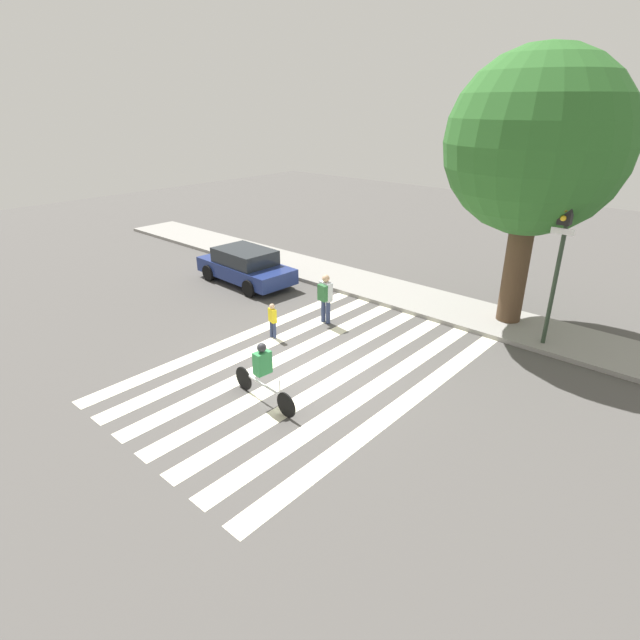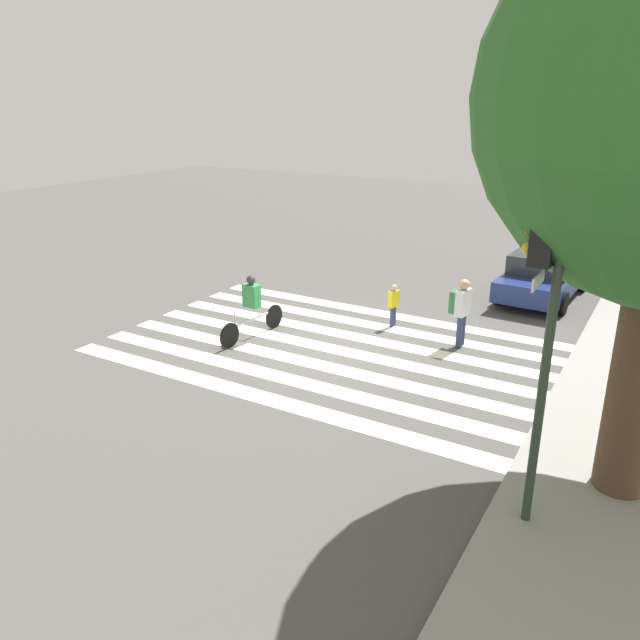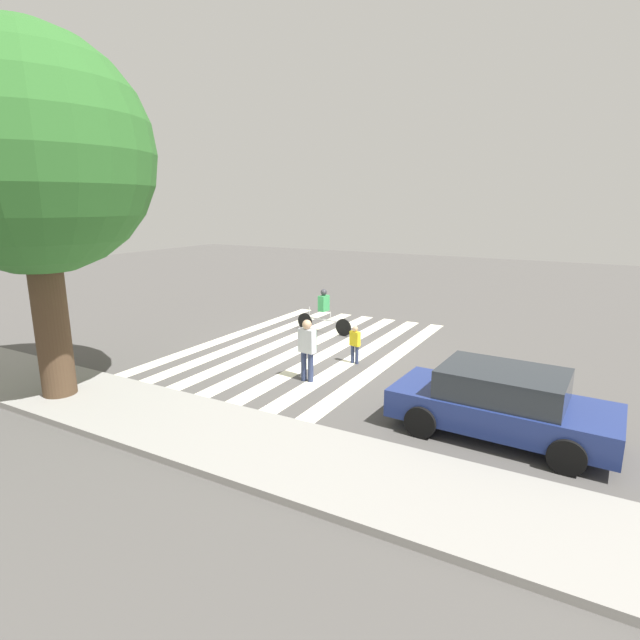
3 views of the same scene
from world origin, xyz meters
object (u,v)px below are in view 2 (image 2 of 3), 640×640
object	(u,v)px
pedestrian_adult_blue_shirt	(394,303)
pedestrian_child_with_backpack	(461,307)
car_parked_silver_sedan	(544,274)
traffic_light	(544,296)
cyclist_mid_street	(252,304)

from	to	relation	value
pedestrian_adult_blue_shirt	pedestrian_child_with_backpack	bearing A→B (deg)	-87.92
pedestrian_child_with_backpack	pedestrian_adult_blue_shirt	size ratio (longest dim) A/B	1.47
car_parked_silver_sedan	pedestrian_child_with_backpack	bearing A→B (deg)	-7.27
traffic_light	cyclist_mid_street	xyz separation A→B (m)	(-3.90, -7.30, -2.43)
car_parked_silver_sedan	traffic_light	bearing A→B (deg)	12.90
car_parked_silver_sedan	cyclist_mid_street	bearing A→B (deg)	-35.04
pedestrian_adult_blue_shirt	car_parked_silver_sedan	size ratio (longest dim) A/B	0.26
traffic_light	cyclist_mid_street	world-z (taller)	traffic_light
traffic_light	car_parked_silver_sedan	bearing A→B (deg)	-169.84
cyclist_mid_street	car_parked_silver_sedan	xyz separation A→B (m)	(-6.92, 5.36, -0.15)
traffic_light	car_parked_silver_sedan	world-z (taller)	traffic_light
pedestrian_child_with_backpack	car_parked_silver_sedan	xyz separation A→B (m)	(-4.91, 0.87, -0.25)
traffic_light	cyclist_mid_street	size ratio (longest dim) A/B	2.09
traffic_light	pedestrian_adult_blue_shirt	world-z (taller)	traffic_light
cyclist_mid_street	car_parked_silver_sedan	world-z (taller)	cyclist_mid_street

